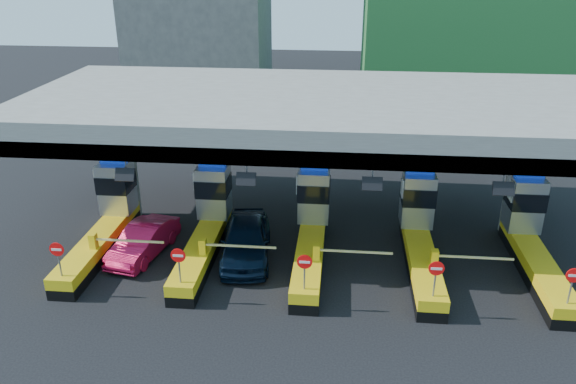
{
  "coord_description": "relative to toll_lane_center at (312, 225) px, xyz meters",
  "views": [
    {
      "loc": [
        1.21,
        -23.41,
        13.27
      ],
      "look_at": [
        -1.1,
        0.0,
        3.16
      ],
      "focal_mm": 35.0,
      "sensor_mm": 36.0,
      "label": 1
    }
  ],
  "objects": [
    {
      "name": "toll_canopy",
      "position": [
        -0.0,
        2.59,
        4.74
      ],
      "size": [
        28.0,
        12.09,
        7.0
      ],
      "color": "slate",
      "rests_on": "ground"
    },
    {
      "name": "toll_lane_right",
      "position": [
        5.0,
        0.0,
        0.0
      ],
      "size": [
        4.43,
        8.0,
        4.16
      ],
      "color": "black",
      "rests_on": "ground"
    },
    {
      "name": "red_car",
      "position": [
        -7.85,
        -1.15,
        -0.65
      ],
      "size": [
        2.43,
        4.78,
        1.5
      ],
      "primitive_type": "imported",
      "rotation": [
        0.0,
        0.0,
        -0.19
      ],
      "color": "#BB0E38",
      "rests_on": "ground"
    },
    {
      "name": "van",
      "position": [
        -3.01,
        -0.93,
        -0.47
      ],
      "size": [
        2.78,
        5.66,
        1.86
      ],
      "primitive_type": "imported",
      "rotation": [
        0.0,
        0.0,
        0.11
      ],
      "color": "black",
      "rests_on": "ground"
    },
    {
      "name": "toll_lane_center",
      "position": [
        0.0,
        0.0,
        0.0
      ],
      "size": [
        4.43,
        8.0,
        4.16
      ],
      "color": "black",
      "rests_on": "ground"
    },
    {
      "name": "ground",
      "position": [
        -0.0,
        -0.28,
        -1.4
      ],
      "size": [
        120.0,
        120.0,
        0.0
      ],
      "primitive_type": "plane",
      "color": "black",
      "rests_on": "ground"
    },
    {
      "name": "toll_lane_left",
      "position": [
        -5.0,
        0.0,
        0.0
      ],
      "size": [
        4.43,
        8.0,
        4.16
      ],
      "color": "black",
      "rests_on": "ground"
    },
    {
      "name": "toll_lane_far_left",
      "position": [
        -10.0,
        0.0,
        0.0
      ],
      "size": [
        4.43,
        8.0,
        4.16
      ],
      "color": "black",
      "rests_on": "ground"
    },
    {
      "name": "toll_lane_far_right",
      "position": [
        10.0,
        0.0,
        0.0
      ],
      "size": [
        4.43,
        8.0,
        4.16
      ],
      "color": "black",
      "rests_on": "ground"
    }
  ]
}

